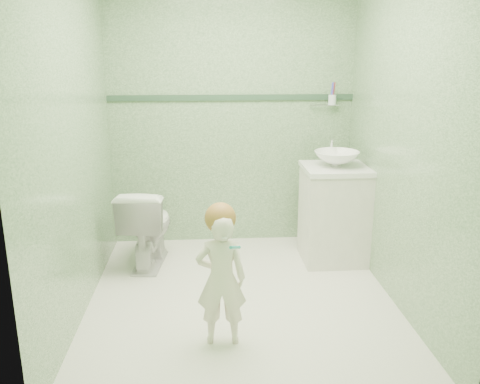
{
  "coord_description": "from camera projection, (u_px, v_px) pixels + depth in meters",
  "views": [
    {
      "loc": [
        -0.24,
        -3.32,
        1.77
      ],
      "look_at": [
        0.0,
        0.15,
        0.78
      ],
      "focal_mm": 37.8,
      "sensor_mm": 36.0,
      "label": 1
    }
  ],
  "objects": [
    {
      "name": "ground",
      "position": [
        241.0,
        300.0,
        3.69
      ],
      "size": [
        2.5,
        2.5,
        0.0
      ],
      "primitive_type": "plane",
      "color": "silver",
      "rests_on": "ground"
    },
    {
      "name": "room_shell",
      "position": [
        242.0,
        137.0,
        3.36
      ],
      "size": [
        2.5,
        2.54,
        2.4
      ],
      "color": "#6A9167",
      "rests_on": "ground"
    },
    {
      "name": "trim_stripe",
      "position": [
        232.0,
        98.0,
        4.51
      ],
      "size": [
        2.2,
        0.02,
        0.05
      ],
      "primitive_type": "cube",
      "color": "#2E4B37",
      "rests_on": "room_shell"
    },
    {
      "name": "vanity",
      "position": [
        334.0,
        215.0,
        4.31
      ],
      "size": [
        0.52,
        0.5,
        0.8
      ],
      "primitive_type": "cube",
      "color": "white",
      "rests_on": "ground"
    },
    {
      "name": "counter",
      "position": [
        336.0,
        169.0,
        4.19
      ],
      "size": [
        0.54,
        0.52,
        0.04
      ],
      "primitive_type": "cube",
      "color": "white",
      "rests_on": "vanity"
    },
    {
      "name": "basin",
      "position": [
        337.0,
        159.0,
        4.17
      ],
      "size": [
        0.37,
        0.37,
        0.13
      ],
      "primitive_type": "imported",
      "color": "white",
      "rests_on": "counter"
    },
    {
      "name": "faucet",
      "position": [
        332.0,
        145.0,
        4.33
      ],
      "size": [
        0.03,
        0.13,
        0.18
      ],
      "color": "silver",
      "rests_on": "counter"
    },
    {
      "name": "cup_holder",
      "position": [
        331.0,
        100.0,
        4.52
      ],
      "size": [
        0.26,
        0.07,
        0.21
      ],
      "color": "silver",
      "rests_on": "room_shell"
    },
    {
      "name": "toilet",
      "position": [
        147.0,
        226.0,
        4.23
      ],
      "size": [
        0.46,
        0.71,
        0.68
      ],
      "primitive_type": "imported",
      "rotation": [
        0.0,
        0.0,
        3.02
      ],
      "color": "white",
      "rests_on": "ground"
    },
    {
      "name": "toddler",
      "position": [
        221.0,
        280.0,
        3.06
      ],
      "size": [
        0.31,
        0.21,
        0.84
      ],
      "primitive_type": "imported",
      "rotation": [
        0.0,
        0.0,
        3.12
      ],
      "color": "white",
      "rests_on": "ground"
    },
    {
      "name": "hair_cap",
      "position": [
        220.0,
        218.0,
        2.98
      ],
      "size": [
        0.19,
        0.19,
        0.19
      ],
      "primitive_type": "sphere",
      "color": "olive",
      "rests_on": "toddler"
    },
    {
      "name": "teal_toothbrush",
      "position": [
        234.0,
        246.0,
        2.87
      ],
      "size": [
        0.11,
        0.13,
        0.08
      ],
      "color": "teal",
      "rests_on": "toddler"
    }
  ]
}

